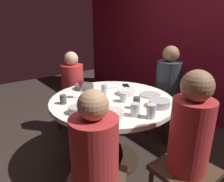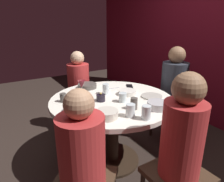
# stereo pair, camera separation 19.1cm
# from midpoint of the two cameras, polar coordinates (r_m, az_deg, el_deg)

# --- Properties ---
(ground_plane) EXTENTS (8.00, 8.00, 0.00)m
(ground_plane) POSITION_cam_midpoint_polar(r_m,az_deg,el_deg) (2.43, 2.38, -18.85)
(ground_plane) COLOR #2D231E
(back_wall) EXTENTS (6.00, 0.10, 2.60)m
(back_wall) POSITION_cam_midpoint_polar(r_m,az_deg,el_deg) (3.26, 29.97, 13.25)
(back_wall) COLOR maroon
(back_wall) RESTS_ON ground
(dining_table) EXTENTS (1.25, 1.25, 0.75)m
(dining_table) POSITION_cam_midpoint_polar(r_m,az_deg,el_deg) (2.12, 2.59, -6.38)
(dining_table) COLOR silver
(dining_table) RESTS_ON ground
(seated_diner_left) EXTENTS (0.40, 0.40, 1.12)m
(seated_diner_left) POSITION_cam_midpoint_polar(r_m,az_deg,el_deg) (2.79, -7.45, 2.30)
(seated_diner_left) COLOR #3F2D1E
(seated_diner_left) RESTS_ON ground
(seated_diner_back) EXTENTS (0.40, 0.40, 1.21)m
(seated_diner_back) POSITION_cam_midpoint_polar(r_m,az_deg,el_deg) (2.65, 19.00, 1.64)
(seated_diner_back) COLOR #3F2D1E
(seated_diner_back) RESTS_ON ground
(seated_diner_right) EXTENTS (0.40, 0.40, 1.21)m
(seated_diner_right) POSITION_cam_midpoint_polar(r_m,az_deg,el_deg) (1.49, 22.69, -12.55)
(seated_diner_right) COLOR #3F2D1E
(seated_diner_right) RESTS_ON ground
(seated_diner_front_right) EXTENTS (0.57, 0.57, 1.13)m
(seated_diner_front_right) POSITION_cam_midpoint_polar(r_m,az_deg,el_deg) (1.34, -4.34, -17.04)
(seated_diner_front_right) COLOR #3F2D1E
(seated_diner_front_right) RESTS_ON ground
(candle_holder) EXTENTS (0.09, 0.09, 0.09)m
(candle_holder) POSITION_cam_midpoint_polar(r_m,az_deg,el_deg) (1.98, -0.48, -1.94)
(candle_holder) COLOR black
(candle_holder) RESTS_ON dining_table
(wine_glass) EXTENTS (0.08, 0.08, 0.18)m
(wine_glass) POSITION_cam_midpoint_polar(r_m,az_deg,el_deg) (2.07, -5.97, 1.65)
(wine_glass) COLOR silver
(wine_glass) RESTS_ON dining_table
(dinner_plate) EXTENTS (0.22, 0.22, 0.01)m
(dinner_plate) POSITION_cam_midpoint_polar(r_m,az_deg,el_deg) (2.15, 13.59, -1.49)
(dinner_plate) COLOR #B2ADA3
(dinner_plate) RESTS_ON dining_table
(cell_phone) EXTENTS (0.16, 0.13, 0.01)m
(cell_phone) POSITION_cam_midpoint_polar(r_m,az_deg,el_deg) (2.45, 7.19, 1.33)
(cell_phone) COLOR black
(cell_phone) RESTS_ON dining_table
(bowl_serving_large) EXTENTS (0.19, 0.19, 0.06)m
(bowl_serving_large) POSITION_cam_midpoint_polar(r_m,az_deg,el_deg) (1.88, 15.65, -3.90)
(bowl_serving_large) COLOR #B7B7BC
(bowl_serving_large) RESTS_ON dining_table
(bowl_salad_center) EXTENTS (0.22, 0.22, 0.05)m
(bowl_salad_center) POSITION_cam_midpoint_polar(r_m,az_deg,el_deg) (2.38, -4.68, 1.43)
(bowl_salad_center) COLOR #4C4742
(bowl_salad_center) RESTS_ON dining_table
(bowl_small_white) EXTENTS (0.19, 0.19, 0.05)m
(bowl_small_white) POSITION_cam_midpoint_polar(r_m,az_deg,el_deg) (2.17, 6.88, -0.42)
(bowl_small_white) COLOR silver
(bowl_small_white) RESTS_ON dining_table
(bowl_sauce_side) EXTENTS (0.18, 0.18, 0.06)m
(bowl_sauce_side) POSITION_cam_midpoint_polar(r_m,az_deg,el_deg) (1.64, 1.97, -6.57)
(bowl_sauce_side) COLOR beige
(bowl_sauce_side) RESTS_ON dining_table
(bowl_rice_portion) EXTENTS (0.12, 0.12, 0.06)m
(bowl_rice_portion) POSITION_cam_midpoint_polar(r_m,az_deg,el_deg) (1.77, -8.16, -4.91)
(bowl_rice_portion) COLOR #B2ADA3
(bowl_rice_portion) RESTS_ON dining_table
(cup_near_candle) EXTENTS (0.06, 0.06, 0.11)m
(cup_near_candle) POSITION_cam_midpoint_polar(r_m,az_deg,el_deg) (1.81, 9.21, -3.57)
(cup_near_candle) COLOR #4C4742
(cup_near_candle) RESTS_ON dining_table
(cup_by_left_diner) EXTENTS (0.06, 0.06, 0.09)m
(cup_by_left_diner) POSITION_cam_midpoint_polar(r_m,az_deg,el_deg) (1.99, -10.95, -1.89)
(cup_by_left_diner) COLOR #4C4742
(cup_by_left_diner) RESTS_ON dining_table
(cup_by_right_diner) EXTENTS (0.08, 0.08, 0.11)m
(cup_by_right_diner) POSITION_cam_midpoint_polar(r_m,az_deg,el_deg) (1.67, 8.50, -5.49)
(cup_by_right_diner) COLOR silver
(cup_by_right_diner) RESTS_ON dining_table
(cup_center_front) EXTENTS (0.07, 0.07, 0.11)m
(cup_center_front) POSITION_cam_midpoint_polar(r_m,az_deg,el_deg) (2.16, 0.76, 0.52)
(cup_center_front) COLOR silver
(cup_center_front) RESTS_ON dining_table
(cup_far_edge) EXTENTS (0.07, 0.07, 0.12)m
(cup_far_edge) POSITION_cam_midpoint_polar(r_m,az_deg,el_deg) (1.65, 12.93, -6.01)
(cup_far_edge) COLOR silver
(cup_far_edge) RESTS_ON dining_table
(cup_beside_wine) EXTENTS (0.08, 0.08, 0.09)m
(cup_beside_wine) POSITION_cam_midpoint_polar(r_m,az_deg,el_deg) (1.96, 5.80, -1.86)
(cup_beside_wine) COLOR silver
(cup_beside_wine) RESTS_ON dining_table
(fork_near_plate) EXTENTS (0.04, 0.18, 0.01)m
(fork_near_plate) POSITION_cam_midpoint_polar(r_m,az_deg,el_deg) (2.35, 2.36, 0.68)
(fork_near_plate) COLOR #B7B7BC
(fork_near_plate) RESTS_ON dining_table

